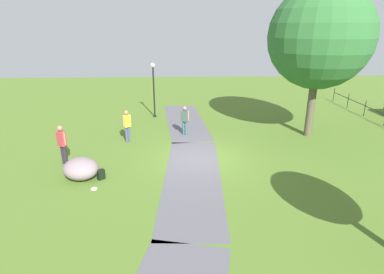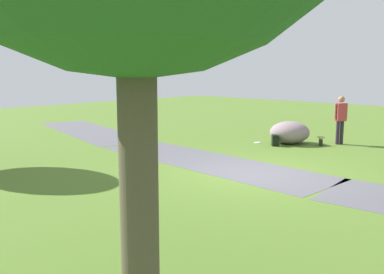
{
  "view_description": "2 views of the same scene",
  "coord_description": "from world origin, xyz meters",
  "px_view_note": "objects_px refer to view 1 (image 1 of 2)",
  "views": [
    {
      "loc": [
        13.2,
        -0.89,
        5.77
      ],
      "look_at": [
        -0.46,
        -0.3,
        0.88
      ],
      "focal_mm": 29.38,
      "sensor_mm": 36.0,
      "label": 1
    },
    {
      "loc": [
        -6.25,
        8.92,
        2.71
      ],
      "look_at": [
        1.9,
        0.29,
        0.82
      ],
      "focal_mm": 39.71,
      "sensor_mm": 36.0,
      "label": 2
    }
  ],
  "objects_px": {
    "lawn_boulder": "(81,169)",
    "man_near_boulder": "(185,119)",
    "backpack_by_boulder": "(101,175)",
    "handbag_on_grass": "(79,164)",
    "woman_with_handbag": "(62,142)",
    "lamp_post": "(154,84)",
    "passerby_on_path": "(127,124)",
    "large_shade_tree": "(320,37)",
    "frisbee_on_grass": "(94,189)"
  },
  "relations": [
    {
      "from": "lawn_boulder",
      "to": "man_near_boulder",
      "type": "xyz_separation_m",
      "value": [
        -5.06,
        4.23,
        0.53
      ]
    },
    {
      "from": "lawn_boulder",
      "to": "backpack_by_boulder",
      "type": "distance_m",
      "value": 0.83
    },
    {
      "from": "handbag_on_grass",
      "to": "backpack_by_boulder",
      "type": "distance_m",
      "value": 1.67
    },
    {
      "from": "woman_with_handbag",
      "to": "handbag_on_grass",
      "type": "height_order",
      "value": "woman_with_handbag"
    },
    {
      "from": "lamp_post",
      "to": "lawn_boulder",
      "type": "height_order",
      "value": "lamp_post"
    },
    {
      "from": "passerby_on_path",
      "to": "handbag_on_grass",
      "type": "height_order",
      "value": "passerby_on_path"
    },
    {
      "from": "woman_with_handbag",
      "to": "man_near_boulder",
      "type": "xyz_separation_m",
      "value": [
        -3.65,
        5.36,
        -0.09
      ]
    },
    {
      "from": "large_shade_tree",
      "to": "lamp_post",
      "type": "height_order",
      "value": "large_shade_tree"
    },
    {
      "from": "lamp_post",
      "to": "passerby_on_path",
      "type": "relative_size",
      "value": 2.09
    },
    {
      "from": "handbag_on_grass",
      "to": "frisbee_on_grass",
      "type": "distance_m",
      "value": 2.27
    },
    {
      "from": "frisbee_on_grass",
      "to": "lawn_boulder",
      "type": "bearing_deg",
      "value": -142.94
    },
    {
      "from": "lamp_post",
      "to": "frisbee_on_grass",
      "type": "relative_size",
      "value": 14.91
    },
    {
      "from": "large_shade_tree",
      "to": "lawn_boulder",
      "type": "height_order",
      "value": "large_shade_tree"
    },
    {
      "from": "large_shade_tree",
      "to": "lamp_post",
      "type": "bearing_deg",
      "value": -115.2
    },
    {
      "from": "woman_with_handbag",
      "to": "backpack_by_boulder",
      "type": "height_order",
      "value": "woman_with_handbag"
    },
    {
      "from": "lawn_boulder",
      "to": "man_near_boulder",
      "type": "distance_m",
      "value": 6.61
    },
    {
      "from": "woman_with_handbag",
      "to": "frisbee_on_grass",
      "type": "bearing_deg",
      "value": 38.14
    },
    {
      "from": "large_shade_tree",
      "to": "woman_with_handbag",
      "type": "distance_m",
      "value": 13.24
    },
    {
      "from": "lamp_post",
      "to": "lawn_boulder",
      "type": "relative_size",
      "value": 1.81
    },
    {
      "from": "man_near_boulder",
      "to": "frisbee_on_grass",
      "type": "relative_size",
      "value": 6.92
    },
    {
      "from": "large_shade_tree",
      "to": "passerby_on_path",
      "type": "relative_size",
      "value": 4.63
    },
    {
      "from": "woman_with_handbag",
      "to": "handbag_on_grass",
      "type": "relative_size",
      "value": 4.76
    },
    {
      "from": "lawn_boulder",
      "to": "man_near_boulder",
      "type": "height_order",
      "value": "man_near_boulder"
    },
    {
      "from": "large_shade_tree",
      "to": "lawn_boulder",
      "type": "distance_m",
      "value": 12.87
    },
    {
      "from": "large_shade_tree",
      "to": "man_near_boulder",
      "type": "relative_size",
      "value": 4.77
    },
    {
      "from": "man_near_boulder",
      "to": "lamp_post",
      "type": "bearing_deg",
      "value": -152.74
    },
    {
      "from": "passerby_on_path",
      "to": "lawn_boulder",
      "type": "bearing_deg",
      "value": -16.53
    },
    {
      "from": "backpack_by_boulder",
      "to": "frisbee_on_grass",
      "type": "xyz_separation_m",
      "value": [
        0.81,
        -0.08,
        -0.18
      ]
    },
    {
      "from": "woman_with_handbag",
      "to": "passerby_on_path",
      "type": "height_order",
      "value": "woman_with_handbag"
    },
    {
      "from": "handbag_on_grass",
      "to": "lamp_post",
      "type": "bearing_deg",
      "value": 160.57
    },
    {
      "from": "handbag_on_grass",
      "to": "backpack_by_boulder",
      "type": "relative_size",
      "value": 0.93
    },
    {
      "from": "large_shade_tree",
      "to": "man_near_boulder",
      "type": "height_order",
      "value": "large_shade_tree"
    },
    {
      "from": "handbag_on_grass",
      "to": "passerby_on_path",
      "type": "bearing_deg",
      "value": 151.93
    },
    {
      "from": "large_shade_tree",
      "to": "man_near_boulder",
      "type": "distance_m",
      "value": 8.0
    },
    {
      "from": "large_shade_tree",
      "to": "passerby_on_path",
      "type": "distance_m",
      "value": 10.66
    },
    {
      "from": "large_shade_tree",
      "to": "frisbee_on_grass",
      "type": "relative_size",
      "value": 32.99
    },
    {
      "from": "woman_with_handbag",
      "to": "frisbee_on_grass",
      "type": "xyz_separation_m",
      "value": [
        2.34,
        1.83,
        -1.02
      ]
    },
    {
      "from": "woman_with_handbag",
      "to": "large_shade_tree",
      "type": "bearing_deg",
      "value": 105.14
    },
    {
      "from": "large_shade_tree",
      "to": "lamp_post",
      "type": "relative_size",
      "value": 2.21
    },
    {
      "from": "lamp_post",
      "to": "man_near_boulder",
      "type": "height_order",
      "value": "lamp_post"
    },
    {
      "from": "lawn_boulder",
      "to": "handbag_on_grass",
      "type": "distance_m",
      "value": 1.15
    },
    {
      "from": "woman_with_handbag",
      "to": "frisbee_on_grass",
      "type": "height_order",
      "value": "woman_with_handbag"
    },
    {
      "from": "handbag_on_grass",
      "to": "frisbee_on_grass",
      "type": "relative_size",
      "value": 1.57
    },
    {
      "from": "lawn_boulder",
      "to": "woman_with_handbag",
      "type": "distance_m",
      "value": 1.91
    },
    {
      "from": "handbag_on_grass",
      "to": "backpack_by_boulder",
      "type": "xyz_separation_m",
      "value": [
        1.15,
        1.21,
        0.05
      ]
    },
    {
      "from": "woman_with_handbag",
      "to": "passerby_on_path",
      "type": "bearing_deg",
      "value": 139.1
    },
    {
      "from": "backpack_by_boulder",
      "to": "passerby_on_path",
      "type": "bearing_deg",
      "value": 174.13
    },
    {
      "from": "large_shade_tree",
      "to": "woman_with_handbag",
      "type": "height_order",
      "value": "large_shade_tree"
    },
    {
      "from": "man_near_boulder",
      "to": "frisbee_on_grass",
      "type": "height_order",
      "value": "man_near_boulder"
    },
    {
      "from": "lamp_post",
      "to": "passerby_on_path",
      "type": "distance_m",
      "value": 4.93
    }
  ]
}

